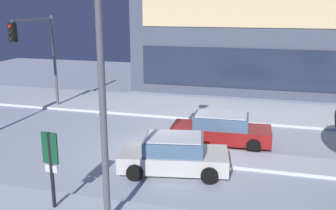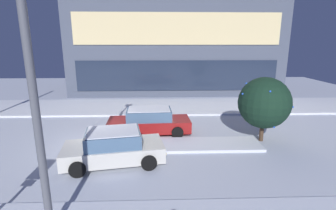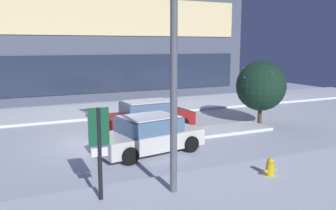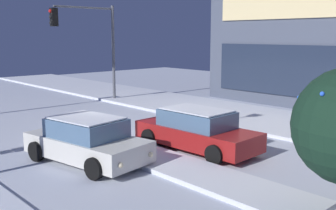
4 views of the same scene
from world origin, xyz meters
TOP-DOWN VIEW (x-y plane):
  - ground at (0.00, 0.00)m, footprint 52.00×52.00m
  - curb_strip_far at (0.00, 7.68)m, footprint 52.00×5.20m
  - median_strip at (4.12, -0.36)m, footprint 9.00×1.80m
  - car_near at (1.47, -2.08)m, footprint 4.57×2.69m
  - car_far at (2.87, 1.59)m, footprint 4.85×2.19m
  - street_lamp_arched at (0.57, -5.72)m, footprint 0.63×2.56m
  - fire_hydrant at (3.87, -6.54)m, footprint 0.48×0.26m
  - parking_info_sign at (-1.53, -6.02)m, footprint 0.55×0.12m
  - decorated_tree_median at (8.94, 0.23)m, footprint 2.69×2.69m

SIDE VIEW (x-z plane):
  - ground at x=0.00m, z-range 0.00..0.00m
  - curb_strip_far at x=0.00m, z-range 0.00..0.14m
  - median_strip at x=4.12m, z-range 0.00..0.14m
  - fire_hydrant at x=3.87m, z-range -0.02..0.72m
  - car_near at x=1.47m, z-range -0.04..1.46m
  - car_far at x=2.87m, z-range -0.04..1.46m
  - parking_info_sign at x=-1.53m, z-range 0.37..3.05m
  - decorated_tree_median at x=8.94m, z-range 0.38..3.83m
  - street_lamp_arched at x=0.57m, z-range 1.16..9.01m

